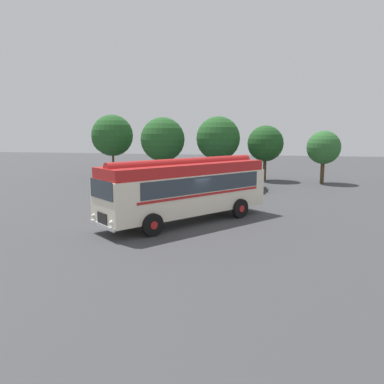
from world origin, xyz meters
The scene contains 10 objects.
ground_plane centered at (0.00, 0.00, 0.00)m, with size 120.00×120.00×0.00m, color #3D3D3F.
vintage_bus centered at (-0.17, -0.06, 1.89)m, with size 8.19×9.41×3.49m.
car_near_left centered at (-2.80, 12.54, 0.85)m, with size 2.01×4.22×1.66m.
car_mid_left centered at (0.13, 11.73, 0.85)m, with size 2.04×4.24×1.66m.
car_mid_right centered at (2.72, 12.23, 0.85)m, with size 1.98×4.21×1.66m.
tree_far_left centered at (-12.72, 18.51, 4.41)m, with size 4.45×4.45×6.71m.
tree_left_of_centre centered at (-6.69, 18.07, 4.04)m, with size 4.58×4.58×6.38m.
tree_centre centered at (-0.98, 18.60, 4.18)m, with size 4.47×4.47×6.45m.
tree_right_of_centre centered at (3.77, 18.70, 3.79)m, with size 3.57×3.57×5.51m.
tree_far_right centered at (9.08, 17.73, 3.40)m, with size 3.15×3.15×4.99m.
Camera 1 is at (4.28, -19.69, 4.89)m, focal length 35.00 mm.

